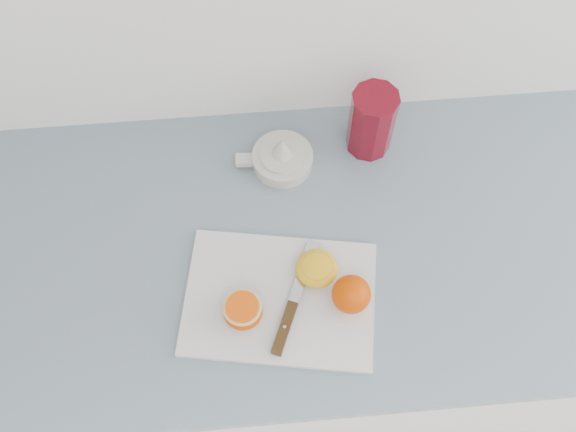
{
  "coord_description": "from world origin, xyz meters",
  "views": [
    {
      "loc": [
        -0.06,
        1.19,
        1.96
      ],
      "look_at": [
        -0.02,
        1.72,
        0.96
      ],
      "focal_mm": 40.0,
      "sensor_mm": 36.0,
      "label": 1
    }
  ],
  "objects": [
    {
      "name": "whole_orange",
      "position": [
        0.08,
        1.57,
        0.94
      ],
      "size": [
        0.07,
        0.07,
        0.07
      ],
      "color": "#CA4100",
      "rests_on": "cutting_board"
    },
    {
      "name": "squeezed_shell",
      "position": [
        0.02,
        1.63,
        0.92
      ],
      "size": [
        0.08,
        0.08,
        0.03
      ],
      "color": "gold",
      "rests_on": "cutting_board"
    },
    {
      "name": "half_orange",
      "position": [
        -0.11,
        1.56,
        0.92
      ],
      "size": [
        0.07,
        0.07,
        0.04
      ],
      "color": "#CA4100",
      "rests_on": "cutting_board"
    },
    {
      "name": "counter",
      "position": [
        0.06,
        1.7,
        0.45
      ],
      "size": [
        2.35,
        0.64,
        0.89
      ],
      "color": "white",
      "rests_on": "ground"
    },
    {
      "name": "cutting_board",
      "position": [
        -0.04,
        1.59,
        0.9
      ],
      "size": [
        0.37,
        0.29,
        0.01
      ],
      "primitive_type": "cube",
      "rotation": [
        0.0,
        0.0,
        -0.18
      ],
      "color": "silver",
      "rests_on": "counter"
    },
    {
      "name": "citrus_juicer",
      "position": [
        -0.02,
        1.87,
        0.91
      ],
      "size": [
        0.15,
        0.12,
        0.08
      ],
      "color": "silver",
      "rests_on": "counter"
    },
    {
      "name": "red_tumbler",
      "position": [
        0.16,
        1.9,
        0.96
      ],
      "size": [
        0.09,
        0.09,
        0.15
      ],
      "color": "maroon",
      "rests_on": "counter"
    },
    {
      "name": "paring_knife",
      "position": [
        -0.03,
        1.55,
        0.91
      ],
      "size": [
        0.1,
        0.21,
        0.01
      ],
      "color": "#3F2B0E",
      "rests_on": "cutting_board"
    }
  ]
}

